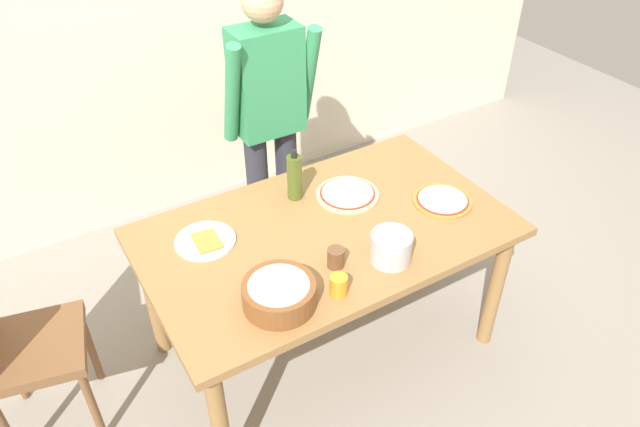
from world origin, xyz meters
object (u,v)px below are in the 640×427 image
(dining_table, at_px, (326,244))
(cup_orange, at_px, (339,285))
(chair_wooden_left, at_px, (10,342))
(steel_pot, at_px, (391,247))
(person_cook, at_px, (269,115))
(popcorn_bowl, at_px, (279,292))
(plate_with_slice, at_px, (206,241))
(pizza_cooked_on_tray, at_px, (442,200))
(pizza_raw_on_board, at_px, (347,194))
(olive_oil_bottle, at_px, (294,177))
(cup_small_brown, at_px, (336,258))

(dining_table, distance_m, cup_orange, 0.42)
(chair_wooden_left, relative_size, steel_pot, 5.48)
(person_cook, bearing_deg, popcorn_bowl, -115.68)
(chair_wooden_left, distance_m, plate_with_slice, 0.87)
(person_cook, relative_size, pizza_cooked_on_tray, 5.89)
(dining_table, xyz_separation_m, chair_wooden_left, (-1.32, 0.27, -0.13))
(chair_wooden_left, xyz_separation_m, steel_pot, (1.44, -0.57, 0.29))
(pizza_raw_on_board, height_order, steel_pot, steel_pot)
(dining_table, xyz_separation_m, popcorn_bowl, (-0.39, -0.30, 0.15))
(dining_table, xyz_separation_m, olive_oil_bottle, (-0.00, 0.28, 0.20))
(person_cook, relative_size, cup_orange, 19.06)
(cup_small_brown, bearing_deg, olive_oil_bottle, 79.81)
(pizza_cooked_on_tray, distance_m, popcorn_bowl, 0.97)
(plate_with_slice, distance_m, steel_pot, 0.79)
(popcorn_bowl, bearing_deg, steel_pot, -1.35)
(popcorn_bowl, bearing_deg, plate_with_slice, 101.91)
(chair_wooden_left, height_order, popcorn_bowl, chair_wooden_left)
(plate_with_slice, height_order, olive_oil_bottle, olive_oil_bottle)
(chair_wooden_left, bearing_deg, dining_table, -11.45)
(pizza_cooked_on_tray, relative_size, olive_oil_bottle, 1.07)
(pizza_raw_on_board, xyz_separation_m, pizza_cooked_on_tray, (0.35, -0.27, -0.00))
(person_cook, bearing_deg, chair_wooden_left, -161.24)
(dining_table, bearing_deg, cup_small_brown, -112.16)
(plate_with_slice, distance_m, cup_orange, 0.64)
(dining_table, height_order, person_cook, person_cook)
(popcorn_bowl, relative_size, steel_pot, 1.61)
(dining_table, relative_size, cup_small_brown, 18.82)
(chair_wooden_left, relative_size, pizza_cooked_on_tray, 3.46)
(dining_table, relative_size, olive_oil_bottle, 6.25)
(person_cook, relative_size, chair_wooden_left, 1.71)
(plate_with_slice, distance_m, olive_oil_bottle, 0.51)
(person_cook, height_order, popcorn_bowl, person_cook)
(cup_orange, relative_size, cup_small_brown, 1.00)
(pizza_cooked_on_tray, distance_m, cup_small_brown, 0.67)
(popcorn_bowl, bearing_deg, cup_orange, -17.02)
(popcorn_bowl, height_order, steel_pot, steel_pot)
(cup_small_brown, bearing_deg, steel_pot, -21.25)
(olive_oil_bottle, distance_m, cup_small_brown, 0.51)
(person_cook, xyz_separation_m, steel_pot, (0.00, -1.06, -0.11))
(dining_table, relative_size, pizza_cooked_on_tray, 5.82)
(plate_with_slice, relative_size, cup_small_brown, 3.06)
(steel_pot, bearing_deg, cup_small_brown, 158.75)
(olive_oil_bottle, distance_m, steel_pot, 0.60)
(olive_oil_bottle, height_order, steel_pot, olive_oil_bottle)
(popcorn_bowl, distance_m, steel_pot, 0.51)
(dining_table, distance_m, steel_pot, 0.37)
(plate_with_slice, height_order, popcorn_bowl, popcorn_bowl)
(dining_table, bearing_deg, cup_orange, -114.58)
(person_cook, xyz_separation_m, pizza_cooked_on_tray, (0.45, -0.87, -0.17))
(cup_orange, height_order, cup_small_brown, same)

